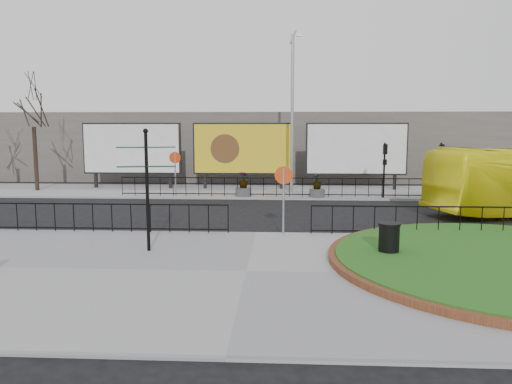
# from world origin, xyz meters

# --- Properties ---
(ground) EXTENTS (90.00, 90.00, 0.00)m
(ground) POSITION_xyz_m (0.00, 0.00, 0.00)
(ground) COLOR black
(ground) RESTS_ON ground
(pavement_near) EXTENTS (30.00, 10.00, 0.12)m
(pavement_near) POSITION_xyz_m (0.00, -5.00, 0.06)
(pavement_near) COLOR gray
(pavement_near) RESTS_ON ground
(pavement_far) EXTENTS (44.00, 6.00, 0.12)m
(pavement_far) POSITION_xyz_m (0.00, 12.00, 0.06)
(pavement_far) COLOR gray
(pavement_far) RESTS_ON ground
(railing_near_left) EXTENTS (10.00, 0.10, 1.10)m
(railing_near_left) POSITION_xyz_m (-6.00, -0.30, 0.67)
(railing_near_left) COLOR black
(railing_near_left) RESTS_ON pavement_near
(railing_near_right) EXTENTS (9.00, 0.10, 1.10)m
(railing_near_right) POSITION_xyz_m (6.50, -0.30, 0.67)
(railing_near_right) COLOR black
(railing_near_right) RESTS_ON pavement_near
(railing_far) EXTENTS (18.00, 0.10, 1.10)m
(railing_far) POSITION_xyz_m (1.00, 9.30, 0.67)
(railing_far) COLOR black
(railing_far) RESTS_ON pavement_far
(speed_sign_far) EXTENTS (0.64, 0.07, 2.47)m
(speed_sign_far) POSITION_xyz_m (-5.00, 9.40, 1.92)
(speed_sign_far) COLOR gray
(speed_sign_far) RESTS_ON pavement_far
(speed_sign_near) EXTENTS (0.64, 0.07, 2.47)m
(speed_sign_near) POSITION_xyz_m (1.00, -0.40, 1.92)
(speed_sign_near) COLOR gray
(speed_sign_near) RESTS_ON pavement_near
(billboard_left) EXTENTS (6.20, 0.31, 4.10)m
(billboard_left) POSITION_xyz_m (-8.50, 12.97, 2.60)
(billboard_left) COLOR black
(billboard_left) RESTS_ON pavement_far
(billboard_mid) EXTENTS (6.20, 0.31, 4.10)m
(billboard_mid) POSITION_xyz_m (-1.50, 12.97, 2.60)
(billboard_mid) COLOR black
(billboard_mid) RESTS_ON pavement_far
(billboard_right) EXTENTS (6.20, 0.31, 4.10)m
(billboard_right) POSITION_xyz_m (5.50, 12.97, 2.60)
(billboard_right) COLOR black
(billboard_right) RESTS_ON pavement_far
(lamp_post) EXTENTS (0.74, 0.18, 9.23)m
(lamp_post) POSITION_xyz_m (1.51, 11.00, 4.83)
(lamp_post) COLOR gray
(lamp_post) RESTS_ON pavement_far
(signal_pole_a) EXTENTS (0.22, 0.26, 3.00)m
(signal_pole_a) POSITION_xyz_m (6.50, 9.34, 2.10)
(signal_pole_a) COLOR black
(signal_pole_a) RESTS_ON pavement_far
(signal_pole_b) EXTENTS (0.22, 0.26, 3.00)m
(signal_pole_b) POSITION_xyz_m (9.50, 9.34, 2.10)
(signal_pole_b) COLOR black
(signal_pole_b) RESTS_ON pavement_far
(tree_left) EXTENTS (2.00, 2.00, 7.00)m
(tree_left) POSITION_xyz_m (-14.00, 11.50, 3.62)
(tree_left) COLOR #2D2119
(tree_left) RESTS_ON pavement_far
(building_backdrop) EXTENTS (40.00, 10.00, 5.00)m
(building_backdrop) POSITION_xyz_m (0.00, 22.00, 2.50)
(building_backdrop) COLOR #5B564F
(building_backdrop) RESTS_ON ground
(fingerpost_sign) EXTENTS (1.78, 0.58, 3.81)m
(fingerpost_sign) POSITION_xyz_m (-3.22, -2.92, 2.42)
(fingerpost_sign) COLOR black
(fingerpost_sign) RESTS_ON pavement_near
(litter_bin) EXTENTS (0.64, 0.64, 1.07)m
(litter_bin) POSITION_xyz_m (4.09, -3.50, 0.66)
(litter_bin) COLOR black
(litter_bin) RESTS_ON pavement_near
(planter_b) EXTENTS (0.90, 0.90, 1.38)m
(planter_b) POSITION_xyz_m (-1.20, 9.50, 0.62)
(planter_b) COLOR #4C4C4F
(planter_b) RESTS_ON pavement_far
(planter_c) EXTENTS (0.84, 0.84, 1.33)m
(planter_c) POSITION_xyz_m (2.88, 9.40, 0.62)
(planter_c) COLOR #4C4C4F
(planter_c) RESTS_ON pavement_far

